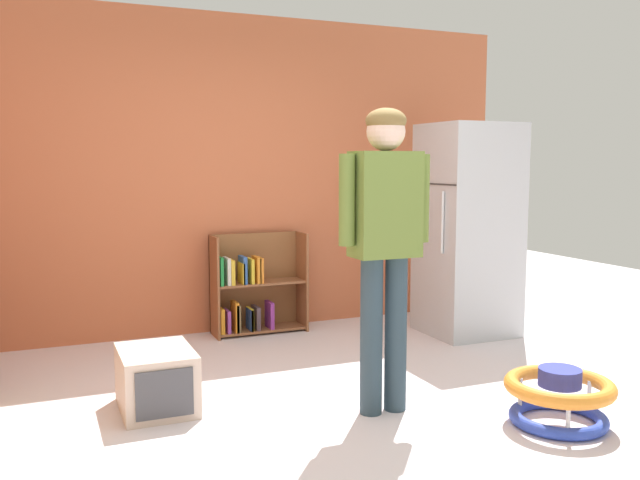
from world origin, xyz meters
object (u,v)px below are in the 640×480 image
object	(u,v)px
standing_person	(385,230)
pet_carrier	(157,380)
baby_walker	(559,397)
refrigerator	(468,230)
bookshelf	(252,290)

from	to	relation	value
standing_person	pet_carrier	distance (m)	1.61
baby_walker	pet_carrier	bearing A→B (deg)	151.36
refrigerator	bookshelf	world-z (taller)	refrigerator
standing_person	baby_walker	distance (m)	1.34
baby_walker	bookshelf	bearing A→B (deg)	110.15
bookshelf	pet_carrier	world-z (taller)	bookshelf
bookshelf	standing_person	distance (m)	2.20
standing_person	baby_walker	xyz separation A→B (m)	(0.81, -0.56, -0.92)
bookshelf	refrigerator	bearing A→B (deg)	-22.86
bookshelf	pet_carrier	bearing A→B (deg)	-124.81
refrigerator	bookshelf	xyz separation A→B (m)	(-1.69, 0.71, -0.52)
pet_carrier	baby_walker	bearing A→B (deg)	-28.64
baby_walker	pet_carrier	world-z (taller)	pet_carrier
refrigerator	standing_person	bearing A→B (deg)	-138.32
bookshelf	pet_carrier	size ratio (longest dim) A/B	1.54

